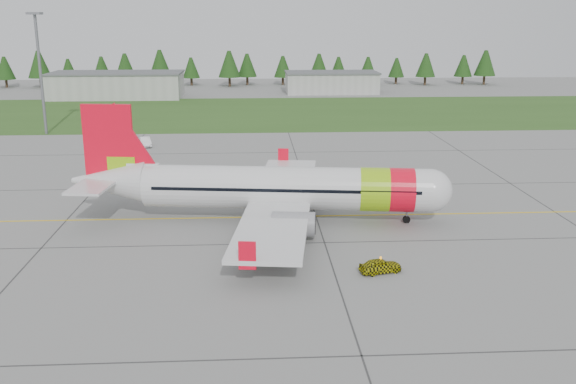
{
  "coord_description": "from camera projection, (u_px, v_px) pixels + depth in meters",
  "views": [
    {
      "loc": [
        3.66,
        -54.07,
        19.56
      ],
      "look_at": [
        6.93,
        3.78,
        3.74
      ],
      "focal_mm": 40.0,
      "sensor_mm": 36.0,
      "label": 1
    }
  ],
  "objects": [
    {
      "name": "grass_strip",
      "position": [
        235.0,
        113.0,
        136.01
      ],
      "size": [
        320.0,
        50.0,
        0.03
      ],
      "primitive_type": "cube",
      "color": "#30561E",
      "rests_on": "ground"
    },
    {
      "name": "aircraft",
      "position": [
        277.0,
        188.0,
        63.14
      ],
      "size": [
        37.69,
        35.0,
        11.44
      ],
      "rotation": [
        0.0,
        0.0,
        -0.13
      ],
      "color": "silver",
      "rests_on": "ground"
    },
    {
      "name": "ground",
      "position": [
        213.0,
        245.0,
        57.03
      ],
      "size": [
        320.0,
        320.0,
        0.0
      ],
      "primitive_type": "plane",
      "color": "gray",
      "rests_on": "ground"
    },
    {
      "name": "taxi_guideline",
      "position": [
        217.0,
        218.0,
        64.73
      ],
      "size": [
        120.0,
        0.25,
        0.02
      ],
      "primitive_type": "cube",
      "color": "gold",
      "rests_on": "ground"
    },
    {
      "name": "floodlight_mast",
      "position": [
        41.0,
        76.0,
        108.52
      ],
      "size": [
        0.5,
        0.5,
        20.0
      ],
      "primitive_type": "cylinder",
      "color": "slate",
      "rests_on": "ground"
    },
    {
      "name": "service_van",
      "position": [
        145.0,
        133.0,
        100.1
      ],
      "size": [
        1.85,
        1.8,
        4.36
      ],
      "primitive_type": "imported",
      "rotation": [
        0.0,
        0.0,
        0.28
      ],
      "color": "white",
      "rests_on": "ground"
    },
    {
      "name": "follow_me_car",
      "position": [
        381.0,
        252.0,
        50.41
      ],
      "size": [
        1.47,
        1.62,
        3.39
      ],
      "primitive_type": "imported",
      "rotation": [
        0.0,
        0.0,
        1.83
      ],
      "color": "#CECA0B",
      "rests_on": "ground"
    },
    {
      "name": "treeline",
      "position": [
        239.0,
        69.0,
        188.63
      ],
      "size": [
        160.0,
        8.0,
        10.0
      ],
      "primitive_type": null,
      "color": "#1C3F14",
      "rests_on": "ground"
    },
    {
      "name": "hangar_east",
      "position": [
        331.0,
        83.0,
        171.36
      ],
      "size": [
        24.0,
        12.0,
        5.2
      ],
      "primitive_type": "cube",
      "color": "#A8A8A3",
      "rests_on": "ground"
    },
    {
      "name": "hangar_west",
      "position": [
        117.0,
        86.0,
        160.56
      ],
      "size": [
        32.0,
        14.0,
        6.0
      ],
      "primitive_type": "cube",
      "color": "#A8A8A3",
      "rests_on": "ground"
    }
  ]
}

